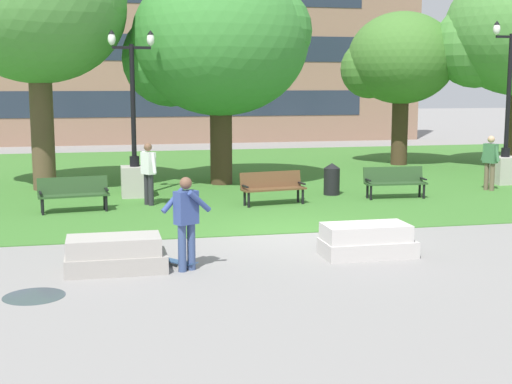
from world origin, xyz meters
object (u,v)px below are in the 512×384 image
Objects in this scene: park_bench_near_left at (273,186)px; person_bystander_near_lawn at (490,160)px; park_bench_near_right at (395,180)px; lamp_post_left at (506,152)px; concrete_block_left at (367,241)px; concrete_block_center at (115,255)px; park_bench_far_left at (73,192)px; trash_bin at (332,179)px; person_skateboarder at (186,218)px; skateboard at (175,261)px; lamp_post_right at (135,163)px; person_bystander_far_lawn at (148,170)px.

person_bystander_near_lawn is (7.23, 1.06, 0.45)m from park_bench_near_left.
lamp_post_left is at bearing 22.43° from park_bench_near_right.
park_bench_near_left reaches higher than concrete_block_left.
concrete_block_center is at bearing -148.09° from person_bystander_near_lawn.
lamp_post_left is (13.83, 2.24, 0.55)m from park_bench_far_left.
trash_bin is (6.55, 7.45, 0.20)m from concrete_block_center.
lamp_post_left is at bearing 14.94° from park_bench_near_left.
skateboard is (-0.18, 0.39, -0.89)m from person_skateboarder.
lamp_post_left is (11.65, 8.69, 0.11)m from person_skateboarder.
concrete_block_center is at bearing -131.32° from trash_bin.
skateboard is 0.54× the size of person_bystander_near_lawn.
lamp_post_right is (-4.07, 8.26, 0.70)m from concrete_block_left.
concrete_block_left is 6.11m from park_bench_near_left.
concrete_block_center is 9.93m from trash_bin.
park_bench_far_left is at bearing 108.36° from skateboard.
park_bench_far_left is 0.35× the size of lamp_post_left.
lamp_post_right reaches higher than concrete_block_left.
person_bystander_near_lawn reaches higher than person_skateboarder.
park_bench_near_left is (4.42, 6.19, 0.23)m from concrete_block_center.
park_bench_near_right and park_bench_far_left have the same top height.
park_bench_near_left is 1.09× the size of person_bystander_far_lawn.
person_bystander_near_lawn is 10.59m from person_bystander_far_lawn.
lamp_post_left reaches higher than trash_bin.
person_bystander_far_lawn is (-7.09, 0.32, 0.44)m from park_bench_near_right.
trash_bin is at bearing 55.46° from person_skateboarder.
skateboard is at bearing -89.83° from person_bystander_far_lawn.
person_bystander_far_lawn is at bearing -173.35° from trash_bin.
concrete_block_center is 0.99× the size of park_bench_near_right.
trash_bin is 0.56× the size of person_bystander_near_lawn.
person_bystander_near_lawn is (5.10, -0.20, 0.48)m from trash_bin.
park_bench_near_left is 3.75m from park_bench_near_right.
person_bystander_far_lawn is at bearing -177.61° from person_bystander_near_lawn.
concrete_block_left is at bearing -46.71° from park_bench_far_left.
lamp_post_right reaches higher than park_bench_near_left.
park_bench_near_right is 9.09m from park_bench_far_left.
park_bench_far_left is 12.63m from person_bystander_near_lawn.
concrete_block_center and concrete_block_left have the same top height.
skateboard is 12.76m from person_bystander_near_lawn.
person_bystander_near_lawn is (10.89, -1.11, -0.02)m from lamp_post_right.
person_bystander_near_lawn reaches higher than park_bench_near_left.
trash_bin is (-1.61, 0.96, -0.04)m from park_bench_near_right.
lamp_post_left is 12.15m from lamp_post_right.
concrete_block_center is 1.00× the size of concrete_block_left.
lamp_post_right is (-12.15, -0.09, -0.08)m from lamp_post_left.
skateboard is at bearing -144.94° from lamp_post_left.
park_bench_near_right is 7.64m from lamp_post_right.
park_bench_far_left is (-0.92, 6.21, 0.23)m from concrete_block_center.
park_bench_far_left is (-2.01, 6.05, 0.45)m from skateboard.
person_bystander_near_lawn reaches higher than park_bench_far_left.
concrete_block_left is at bearing -133.61° from person_bystander_near_lawn.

